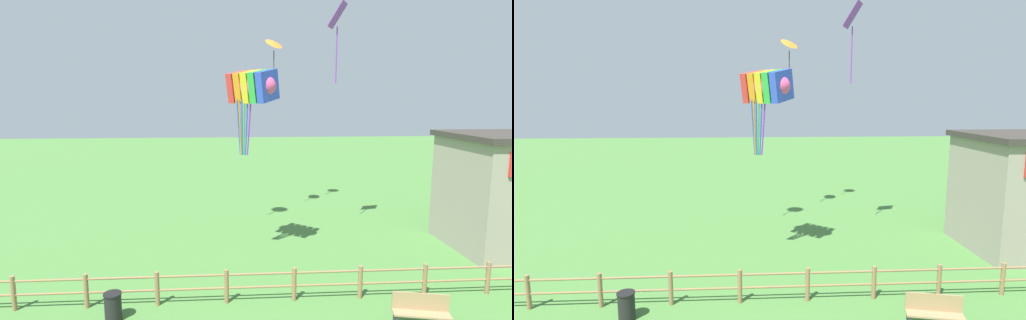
# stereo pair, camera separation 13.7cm
# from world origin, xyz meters

# --- Properties ---
(wooden_fence) EXTENTS (19.17, 0.14, 1.08)m
(wooden_fence) POSITION_xyz_m (-0.00, 5.80, 0.61)
(wooden_fence) COLOR olive
(wooden_fence) RESTS_ON ground_plane
(park_bench_near_fence) EXTENTS (1.56, 0.72, 0.99)m
(park_bench_near_fence) POSITION_xyz_m (4.27, 3.99, 0.53)
(park_bench_near_fence) COLOR #9E7F56
(park_bench_near_fence) RESTS_ON ground_plane
(trash_bin) EXTENTS (0.51, 0.51, 0.82)m
(trash_bin) POSITION_xyz_m (-4.29, 5.04, 0.41)
(trash_bin) COLOR black
(trash_bin) RESTS_ON ground_plane
(kite_rainbow_parafoil) EXTENTS (2.34, 2.24, 3.26)m
(kite_rainbow_parafoil) POSITION_xyz_m (-0.02, 9.40, 6.74)
(kite_rainbow_parafoil) COLOR #E54C8C
(kite_orange_delta) EXTENTS (1.21, 1.18, 2.71)m
(kite_orange_delta) POSITION_xyz_m (1.41, 14.89, 8.95)
(kite_orange_delta) COLOR orange
(kite_purple_streamer) EXTENTS (1.00, 1.08, 3.40)m
(kite_purple_streamer) POSITION_xyz_m (3.80, 11.74, 9.48)
(kite_purple_streamer) COLOR purple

